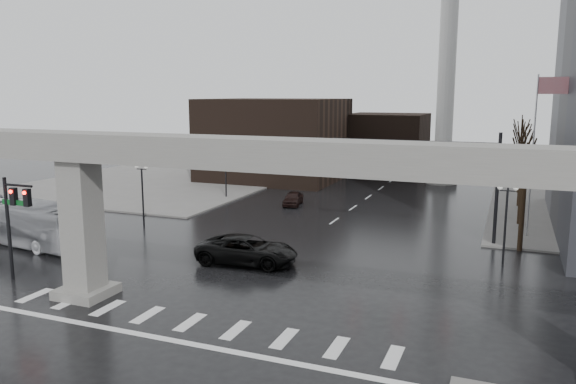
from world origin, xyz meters
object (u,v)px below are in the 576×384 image
Objects in this scene: signal_mast_arm at (442,161)px; pickup_truck at (247,250)px; city_bus at (25,223)px; far_car at (293,198)px.

signal_mast_arm is 1.89× the size of pickup_truck.
pickup_truck is at bearing -135.42° from signal_mast_arm.
pickup_truck is 0.56× the size of city_bus.
city_bus is at bearing -131.61° from far_car.
city_bus is at bearing -155.90° from signal_mast_arm.
city_bus is (-27.22, -12.18, -4.24)m from signal_mast_arm.
pickup_truck is 19.13m from far_car.
city_bus reaches higher than pickup_truck.
pickup_truck is at bearing -74.39° from city_bus.
pickup_truck is 16.75m from city_bus.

